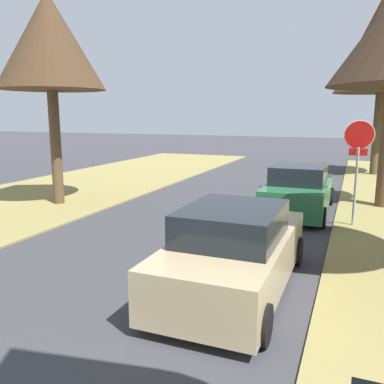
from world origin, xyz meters
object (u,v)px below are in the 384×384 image
Objects in this scene: street_tree_left_mid_b at (49,42)px; parked_sedan_green at (299,191)px; stop_sign_far at (358,150)px; street_tree_right_far at (383,62)px; parked_sedan_tan at (235,251)px.

parked_sedan_green is (8.04, 1.90, -4.76)m from street_tree_left_mid_b.
street_tree_left_mid_b is at bearing -175.47° from stop_sign_far.
parked_sedan_green is at bearing -104.15° from street_tree_right_far.
stop_sign_far is 11.81m from street_tree_right_far.
street_tree_left_mid_b reaches higher than parked_sedan_green.
parked_sedan_green is (0.28, 6.46, 0.00)m from parked_sedan_tan.
stop_sign_far is 10.28m from street_tree_left_mid_b.
street_tree_left_mid_b is at bearing -131.43° from street_tree_right_far.
street_tree_left_mid_b reaches higher than stop_sign_far.
street_tree_left_mid_b is at bearing -166.70° from parked_sedan_green.
street_tree_right_far is 1.65× the size of parked_sedan_tan.
stop_sign_far is 0.67× the size of parked_sedan_green.
street_tree_right_far reaches higher than parked_sedan_tan.
parked_sedan_tan is (-2.82, -16.55, -5.03)m from street_tree_right_far.
street_tree_right_far reaches higher than street_tree_left_mid_b.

